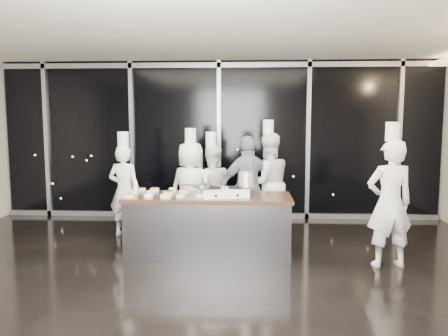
% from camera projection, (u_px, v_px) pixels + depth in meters
% --- Properties ---
extents(ground, '(9.00, 9.00, 0.00)m').
position_uv_depth(ground, '(202.00, 275.00, 5.70)').
color(ground, black).
rests_on(ground, ground).
extents(room_shell, '(9.02, 7.02, 3.21)m').
position_uv_depth(room_shell, '(215.00, 102.00, 5.44)').
color(room_shell, beige).
rests_on(room_shell, ground).
extents(window_wall, '(8.90, 0.11, 3.20)m').
position_uv_depth(window_wall, '(219.00, 140.00, 8.93)').
color(window_wall, black).
rests_on(window_wall, ground).
extents(demo_counter, '(2.46, 0.86, 0.90)m').
position_uv_depth(demo_counter, '(208.00, 225.00, 6.54)').
color(demo_counter, '#3D3E43').
rests_on(demo_counter, ground).
extents(stove, '(0.74, 0.53, 0.14)m').
position_uv_depth(stove, '(225.00, 192.00, 6.40)').
color(stove, silver).
rests_on(stove, demo_counter).
extents(frying_pan, '(0.49, 0.32, 0.05)m').
position_uv_depth(frying_pan, '(202.00, 186.00, 6.35)').
color(frying_pan, gray).
rests_on(frying_pan, stove).
extents(stock_pot, '(0.26, 0.26, 0.22)m').
position_uv_depth(stock_pot, '(247.00, 179.00, 6.42)').
color(stock_pot, silver).
rests_on(stock_pot, stove).
extents(prep_bowls, '(1.42, 0.72, 0.05)m').
position_uv_depth(prep_bowls, '(168.00, 193.00, 6.55)').
color(prep_bowls, white).
rests_on(prep_bowls, demo_counter).
extents(squeeze_bottle, '(0.06, 0.06, 0.23)m').
position_uv_depth(squeeze_bottle, '(135.00, 186.00, 6.71)').
color(squeeze_bottle, white).
rests_on(squeeze_bottle, demo_counter).
extents(chef_far_left, '(0.65, 0.49, 1.82)m').
position_uv_depth(chef_far_left, '(124.00, 190.00, 7.53)').
color(chef_far_left, white).
rests_on(chef_far_left, ground).
extents(chef_left, '(0.94, 0.79, 1.88)m').
position_uv_depth(chef_left, '(191.00, 189.00, 7.51)').
color(chef_left, white).
rests_on(chef_left, ground).
extents(chef_center, '(0.86, 0.72, 1.81)m').
position_uv_depth(chef_center, '(211.00, 189.00, 7.75)').
color(chef_center, white).
rests_on(chef_center, ground).
extents(guest, '(1.11, 0.79, 1.75)m').
position_uv_depth(guest, '(248.00, 187.00, 7.45)').
color(guest, '#141F39').
rests_on(guest, ground).
extents(chef_right, '(1.04, 0.92, 2.02)m').
position_uv_depth(chef_right, '(268.00, 183.00, 7.72)').
color(chef_right, white).
rests_on(chef_right, ground).
extents(chef_side, '(0.69, 0.51, 1.99)m').
position_uv_depth(chef_side, '(390.00, 202.00, 5.96)').
color(chef_side, white).
rests_on(chef_side, ground).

